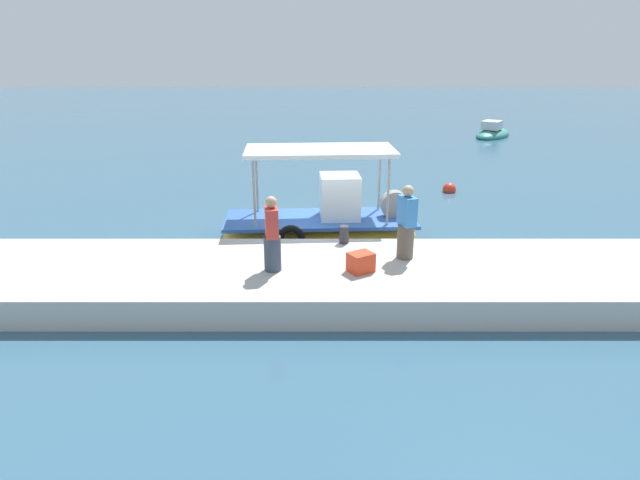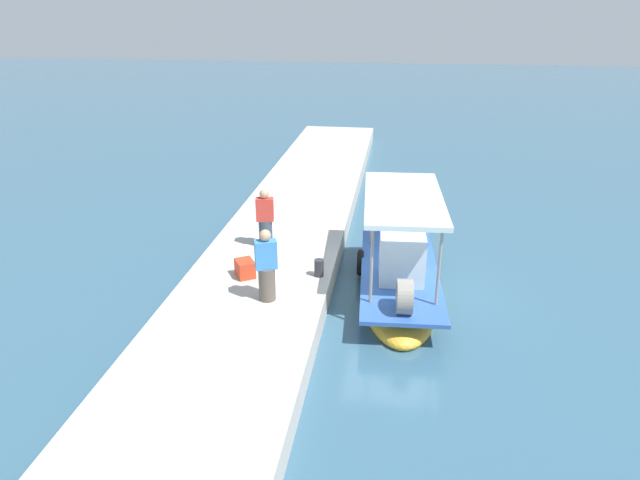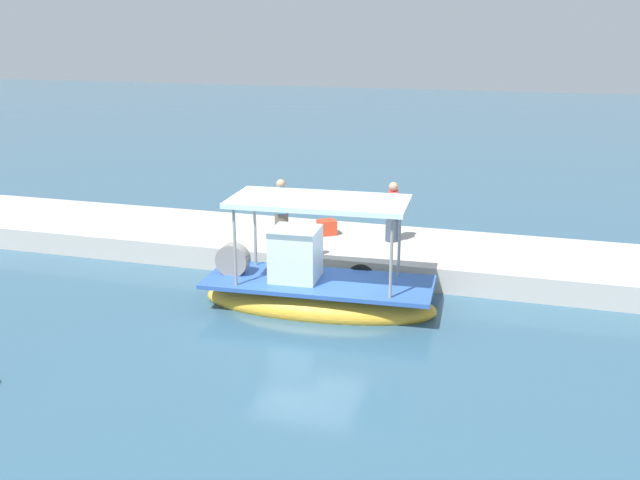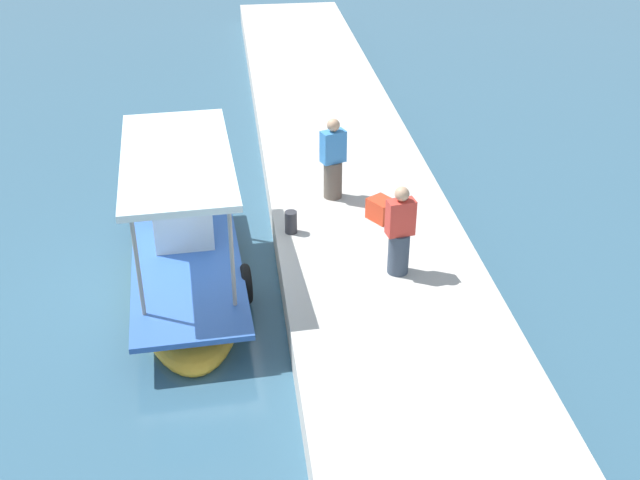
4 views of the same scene
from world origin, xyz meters
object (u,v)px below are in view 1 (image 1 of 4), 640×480
main_fishing_boat (325,225)px  marker_buoy (452,189)px  fisherman_near_bollard (274,237)px  fisherman_by_crate (409,226)px  cargo_crate (363,262)px  moored_boat_near (495,134)px  mooring_bollard (346,235)px

main_fishing_boat → marker_buoy: 7.39m
fisherman_near_bollard → fisherman_by_crate: 3.12m
cargo_crate → marker_buoy: (4.09, 9.37, -0.77)m
moored_boat_near → cargo_crate: bearing=-113.1°
main_fishing_boat → marker_buoy: size_ratio=11.32×
main_fishing_boat → fisherman_by_crate: (1.90, -3.02, 0.98)m
mooring_bollard → cargo_crate: 1.86m
cargo_crate → moored_boat_near: (9.71, 22.75, -0.69)m
fisherman_by_crate → cargo_crate: bearing=-142.8°
fisherman_by_crate → cargo_crate: 1.49m
main_fishing_boat → marker_buoy: (4.89, 5.52, -0.37)m
fisherman_near_bollard → moored_boat_near: bearing=62.8°
mooring_bollard → marker_buoy: size_ratio=0.88×
fisherman_by_crate → mooring_bollard: bearing=143.9°
fisherman_near_bollard → main_fishing_boat: bearing=73.3°
main_fishing_boat → mooring_bollard: main_fishing_boat is taller
fisherman_by_crate → main_fishing_boat: bearing=122.1°
moored_boat_near → marker_buoy: bearing=-112.8°
cargo_crate → marker_buoy: bearing=66.5°
fisherman_by_crate → mooring_bollard: size_ratio=3.92×
cargo_crate → marker_buoy: cargo_crate is taller
fisherman_by_crate → moored_boat_near: (8.62, 21.92, -1.26)m
fisherman_near_bollard → fisherman_by_crate: (3.03, 0.75, 0.02)m
main_fishing_boat → mooring_bollard: size_ratio=12.88×
fisherman_near_bollard → moored_boat_near: fisherman_near_bollard is taller
fisherman_by_crate → fisherman_near_bollard: bearing=-166.2°
fisherman_near_bollard → mooring_bollard: bearing=46.9°
marker_buoy → moored_boat_near: 14.51m
moored_boat_near → fisherman_by_crate: bearing=-111.5°
main_fishing_boat → moored_boat_near: main_fishing_boat is taller
mooring_bollard → marker_buoy: (4.38, 7.53, -0.77)m
cargo_crate → marker_buoy: size_ratio=1.02×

